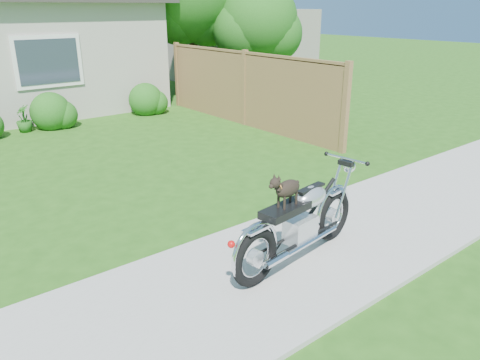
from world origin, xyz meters
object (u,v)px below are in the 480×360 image
Objects in this scene: tree_near at (262,24)px; potted_plant_right at (24,119)px; fence at (245,88)px; motorcycle_with_dog at (300,220)px.

tree_near is 7.55m from potted_plant_right.
potted_plant_right is (-4.71, 2.80, -0.61)m from fence.
tree_near is 5.61× the size of potted_plant_right.
potted_plant_right is (-7.24, 0.58, -2.06)m from tree_near.
motorcycle_with_dog is at bearing -84.99° from potted_plant_right.
potted_plant_right is at bearing 175.44° from tree_near.
fence is 5.51m from potted_plant_right.
potted_plant_right is at bearing 149.25° from fence.
fence is 3.67m from tree_near.
tree_near reaches higher than potted_plant_right.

